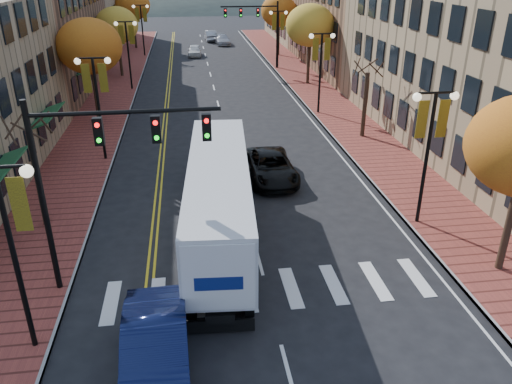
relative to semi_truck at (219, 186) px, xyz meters
name	(u,v)px	position (x,y,z in m)	size (l,w,h in m)	color
ground	(276,326)	(1.34, -6.63, -2.12)	(200.00, 200.00, 0.00)	black
sidewalk_left	(114,94)	(-7.66, 25.87, -2.04)	(4.00, 85.00, 0.15)	brown
sidewalk_right	(311,87)	(10.34, 25.87, -2.04)	(4.00, 85.00, 0.15)	brown
building_left_mid	(18,27)	(-15.66, 29.37, 3.38)	(12.00, 24.00, 11.00)	brown
building_left_far	(74,10)	(-15.66, 54.37, 2.63)	(12.00, 26.00, 9.50)	#9E8966
building_right_mid	(378,20)	(19.84, 35.37, 2.88)	(15.00, 24.00, 10.00)	brown
building_right_far	(325,0)	(19.84, 57.37, 3.38)	(15.00, 20.00, 11.00)	#9E8966
tree_left_a	(38,181)	(-7.66, 1.37, 0.13)	(0.28, 0.28, 4.20)	#382619
tree_left_b	(89,46)	(-7.66, 17.37, 3.33)	(4.48, 4.48, 7.21)	#382619
tree_left_c	(117,25)	(-7.66, 33.37, 2.94)	(4.16, 4.16, 6.69)	#382619
tree_left_d	(132,5)	(-7.66, 51.37, 3.48)	(4.61, 4.61, 7.42)	#382619
tree_right_b	(365,105)	(10.34, 11.37, 0.13)	(0.28, 0.28, 4.20)	#382619
tree_right_c	(310,25)	(10.34, 27.37, 3.33)	(4.48, 4.48, 7.21)	#382619
tree_right_d	(279,11)	(10.34, 43.37, 3.17)	(4.35, 4.35, 7.00)	#382619
lamp_left_a	(7,226)	(-6.16, -6.63, 2.17)	(1.96, 0.36, 6.05)	black
lamp_left_b	(96,89)	(-6.16, 9.37, 2.17)	(1.96, 0.36, 6.05)	black
lamp_left_c	(127,42)	(-6.16, 27.37, 2.17)	(1.96, 0.36, 6.05)	black
lamp_left_d	(142,20)	(-6.16, 45.37, 2.17)	(1.96, 0.36, 6.05)	black
lamp_right_a	(430,133)	(8.84, -0.63, 2.17)	(1.96, 0.36, 6.05)	black
lamp_right_b	(321,58)	(8.84, 17.37, 2.17)	(1.96, 0.36, 6.05)	black
lamp_right_c	(278,28)	(8.84, 35.37, 2.17)	(1.96, 0.36, 6.05)	black
traffic_mast_near	(97,161)	(-4.14, -3.63, 2.80)	(6.10, 0.35, 7.00)	black
traffic_mast_far	(259,22)	(6.81, 35.37, 2.80)	(6.10, 0.34, 7.00)	black
semi_truck	(219,186)	(0.00, 0.00, 0.00)	(3.33, 14.63, 3.63)	black
navy_sedan	(156,350)	(-2.39, -8.20, -1.26)	(1.82, 5.23, 1.72)	#0D1437
black_suv	(271,167)	(3.13, 5.30, -1.39)	(2.42, 5.24, 1.46)	black
car_far_white	(195,51)	(0.00, 44.74, -1.45)	(1.59, 3.95, 1.34)	silver
car_far_silver	(222,40)	(4.14, 53.62, -1.43)	(1.92, 4.72, 1.37)	#A1A2A9
car_far_oncoming	(211,36)	(2.71, 57.39, -1.37)	(1.58, 4.53, 1.49)	#A9AAB0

